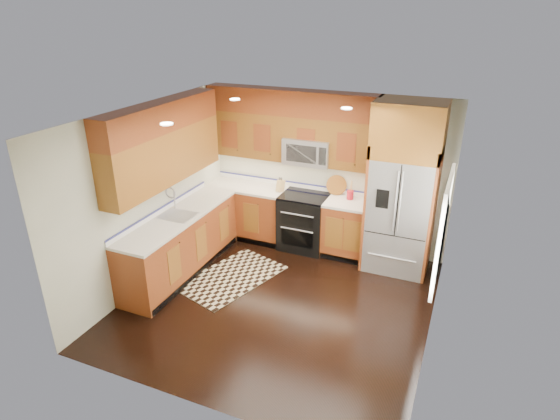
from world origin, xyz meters
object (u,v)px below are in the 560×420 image
at_px(rug, 232,277).
at_px(utensil_crock, 350,193).
at_px(refrigerator, 403,189).
at_px(knife_block, 280,186).
at_px(range, 304,222).

height_order(rug, utensil_crock, utensil_crock).
relative_size(refrigerator, knife_block, 10.66).
distance_m(rug, knife_block, 1.74).
height_order(range, knife_block, knife_block).
bearing_deg(range, rug, -116.08).
xyz_separation_m(refrigerator, knife_block, (-1.99, 0.07, -0.26)).
height_order(rug, knife_block, knife_block).
bearing_deg(knife_block, utensil_crock, 5.63).
relative_size(refrigerator, rug, 1.67).
bearing_deg(range, utensil_crock, 11.47).
distance_m(rug, utensil_crock, 2.29).
bearing_deg(utensil_crock, range, -168.53).
height_order(range, utensil_crock, utensil_crock).
distance_m(range, rug, 1.58).
distance_m(range, knife_block, 0.72).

